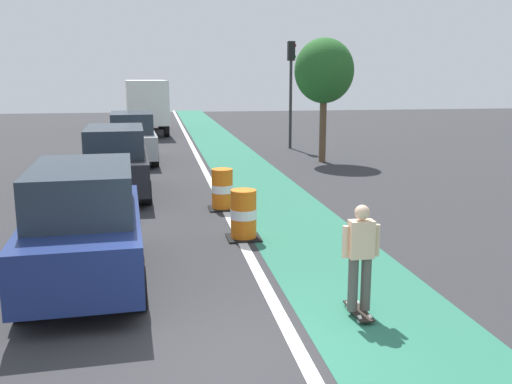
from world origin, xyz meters
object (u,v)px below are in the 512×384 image
traffic_barrel_front (244,215)px  street_tree_sidewalk (324,71)px  traffic_light_corner (291,76)px  skateboarder_on_lane (360,257)px  delivery_truck_down_block (146,103)px  parked_suv_nearest (85,224)px  parked_suv_second (116,161)px  traffic_barrel_mid (222,190)px  parked_suv_third (132,137)px

traffic_barrel_front → street_tree_sidewalk: street_tree_sidewalk is taller
traffic_light_corner → street_tree_sidewalk: traffic_light_corner is taller
skateboarder_on_lane → delivery_truck_down_block: 28.43m
parked_suv_nearest → street_tree_sidewalk: size_ratio=0.94×
parked_suv_nearest → parked_suv_second: bearing=89.6°
parked_suv_second → traffic_barrel_front: 6.01m
street_tree_sidewalk → traffic_barrel_front: bearing=-114.7°
skateboarder_on_lane → traffic_barrel_mid: (-1.21, 7.18, -0.38)m
delivery_truck_down_block → street_tree_sidewalk: bearing=-60.9°
delivery_truck_down_block → parked_suv_second: bearing=-91.9°
parked_suv_second → traffic_barrel_mid: (2.88, -2.30, -0.50)m
parked_suv_nearest → traffic_barrel_front: 3.78m
parked_suv_third → street_tree_sidewalk: street_tree_sidewalk is taller
traffic_barrel_mid → street_tree_sidewalk: 9.85m
parked_suv_nearest → delivery_truck_down_block: delivery_truck_down_block is taller
traffic_light_corner → parked_suv_third: bearing=-155.4°
parked_suv_second → traffic_light_corner: size_ratio=0.91×
parked_suv_nearest → traffic_light_corner: traffic_light_corner is taller
skateboarder_on_lane → parked_suv_nearest: 4.67m
delivery_truck_down_block → traffic_light_corner: bearing=-50.9°
skateboarder_on_lane → traffic_light_corner: 20.03m
traffic_barrel_mid → street_tree_sidewalk: street_tree_sidewalk is taller
parked_suv_third → street_tree_sidewalk: 8.24m
traffic_light_corner → traffic_barrel_front: bearing=-106.9°
skateboarder_on_lane → parked_suv_third: 16.60m
traffic_barrel_front → traffic_light_corner: traffic_light_corner is taller
delivery_truck_down_block → street_tree_sidewalk: size_ratio=1.54×
traffic_light_corner → traffic_barrel_mid: bearing=-111.1°
parked_suv_second → delivery_truck_down_block: 18.75m
parked_suv_third → delivery_truck_down_block: bearing=88.1°
parked_suv_second → delivery_truck_down_block: bearing=88.1°
street_tree_sidewalk → skateboarder_on_lane: bearing=-104.4°
traffic_barrel_front → traffic_light_corner: (4.63, 15.23, 2.97)m
delivery_truck_down_block → skateboarder_on_lane: bearing=-82.9°
parked_suv_nearest → traffic_light_corner: bearing=66.1°
parked_suv_nearest → traffic_light_corner: 19.17m
parked_suv_second → traffic_barrel_front: (3.02, -5.18, -0.50)m
parked_suv_nearest → parked_suv_second: same height
traffic_light_corner → street_tree_sidewalk: 4.53m
skateboarder_on_lane → parked_suv_third: (-3.88, 16.14, 0.12)m
traffic_light_corner → street_tree_sidewalk: bearing=-86.3°
skateboarder_on_lane → parked_suv_second: size_ratio=0.36×
delivery_truck_down_block → street_tree_sidewalk: (7.34, -13.18, 1.82)m
skateboarder_on_lane → traffic_light_corner: traffic_light_corner is taller
parked_suv_nearest → parked_suv_third: bearing=88.9°
parked_suv_second → traffic_light_corner: (7.65, 10.06, 2.47)m
skateboarder_on_lane → delivery_truck_down_block: (-3.49, 28.20, 0.94)m
skateboarder_on_lane → parked_suv_third: bearing=103.5°
parked_suv_nearest → delivery_truck_down_block: size_ratio=0.61×
traffic_barrel_front → traffic_barrel_mid: bearing=92.7°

